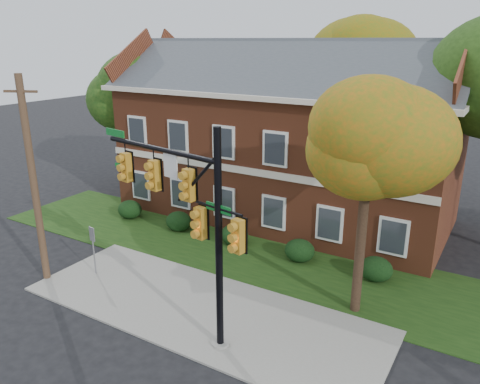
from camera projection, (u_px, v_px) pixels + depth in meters
The scene contains 15 objects.
ground at pixel (184, 323), 16.83m from camera, with size 120.00×120.00×0.00m, color black.
sidewalk at pixel (200, 309), 17.63m from camera, with size 14.00×5.00×0.08m, color gray.
grass_strip at pixel (263, 259), 21.70m from camera, with size 30.00×6.00×0.04m, color #193811.
apartment_building at pixel (284, 129), 25.98m from camera, with size 18.80×8.80×9.74m.
hedge_far_left at pixel (130, 209), 26.53m from camera, with size 1.40×1.26×1.05m, color black.
hedge_left at pixel (179, 221), 24.81m from camera, with size 1.40×1.26×1.05m, color black.
hedge_center at pixel (235, 235), 23.10m from camera, with size 1.40×1.26×1.05m, color black.
hedge_right at pixel (300, 251), 21.38m from camera, with size 1.40×1.26×1.05m, color black.
hedge_far_right at pixel (376, 269), 19.66m from camera, with size 1.40×1.26×1.05m, color black.
tree_near_right at pixel (376, 137), 15.33m from camera, with size 4.50×4.25×8.58m.
tree_left_rear at pixel (137, 90), 29.32m from camera, with size 5.40×5.10×8.88m.
tree_far_rear at pixel (357, 53), 30.51m from camera, with size 6.84×6.46×11.52m.
traffic_signal at pixel (189, 208), 14.95m from camera, with size 6.53×1.33×7.37m.
utility_pole at pixel (33, 182), 18.58m from camera, with size 1.25×0.63×8.53m.
sign_post at pixel (93, 243), 19.81m from camera, with size 0.32×0.08×2.22m.
Camera 1 is at (9.22, -11.39, 9.73)m, focal length 35.00 mm.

